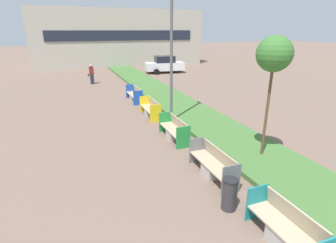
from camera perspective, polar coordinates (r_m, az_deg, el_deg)
The scene contains 12 objects.
planter_grass_strip at distance 14.43m, azimuth 6.25°, elevation 1.14°, with size 2.80×120.00×0.18m.
building_backdrop at distance 38.45m, azimuth -10.92°, elevation 17.50°, with size 21.62×8.10×7.06m.
bench_teal_frame at distance 6.82m, azimuth 24.15°, elevation -20.83°, with size 0.65×1.91×0.94m.
bench_grey_frame at distance 8.81m, azimuth 9.81°, elevation -9.47°, with size 0.65×2.17×0.94m.
bench_green_frame at distance 11.50m, azimuth 1.40°, elevation -2.12°, with size 0.65×2.10×0.94m.
bench_yellow_frame at distance 14.55m, azimuth -3.79°, elevation 2.50°, with size 0.65×2.01×0.94m.
bench_blue_frame at distance 17.88m, azimuth -7.27°, elevation 5.61°, with size 0.65×2.17×0.94m.
litter_bin at distance 7.39m, azimuth 13.25°, elevation -15.12°, with size 0.42×0.42×0.91m.
street_lamp_post at distance 12.70m, azimuth 0.76°, elevation 20.11°, with size 0.24×0.44×8.70m.
sapling_tree_near at distance 9.57m, azimuth 22.12°, elevation 13.24°, with size 1.20×1.20×4.42m.
pedestrian_walking at distance 24.38m, azimuth -16.30°, elevation 9.91°, with size 0.53×0.24×1.74m.
parked_car_distant at distance 29.73m, azimuth -0.75°, elevation 12.30°, with size 4.38×2.25×1.86m.
Camera 1 is at (-3.19, -0.14, 4.58)m, focal length 28.00 mm.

